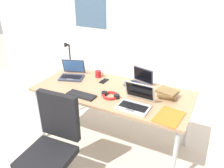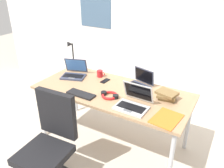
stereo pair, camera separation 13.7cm
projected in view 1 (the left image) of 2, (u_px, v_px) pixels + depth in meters
name	position (u px, v px, depth m)	size (l,w,h in m)	color
ground_plane	(112.00, 141.00, 2.94)	(12.00, 12.00, 0.00)	#B7AD9E
wall_back	(146.00, 23.00, 3.25)	(6.00, 0.13, 2.60)	silver
desk	(112.00, 95.00, 2.64)	(1.80, 0.80, 0.74)	#9E7A56
desk_lamp	(68.00, 56.00, 3.07)	(0.12, 0.18, 0.40)	black
laptop_near_lamp	(139.00, 82.00, 2.70)	(0.32, 0.28, 0.21)	#33384C
laptop_back_right	(72.00, 74.00, 2.92)	(0.36, 0.35, 0.22)	#33384C
laptop_back_left	(135.00, 102.00, 2.29)	(0.33, 0.31, 0.23)	#B7BABC
external_keyboard	(81.00, 95.00, 2.49)	(0.33, 0.12, 0.02)	black
computer_mouse	(163.00, 88.00, 2.63)	(0.06, 0.10, 0.03)	black
cell_phone	(104.00, 81.00, 2.83)	(0.06, 0.14, 0.01)	black
headphones	(110.00, 95.00, 2.48)	(0.21, 0.18, 0.04)	red
book_stack	(167.00, 94.00, 2.44)	(0.24, 0.20, 0.09)	brown
paper_folder_back_right	(169.00, 117.00, 2.13)	(0.23, 0.31, 0.01)	orange
coffee_mug	(98.00, 74.00, 2.92)	(0.11, 0.08, 0.09)	#B21E23
office_chair	(52.00, 154.00, 2.18)	(0.52, 0.55, 0.97)	black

